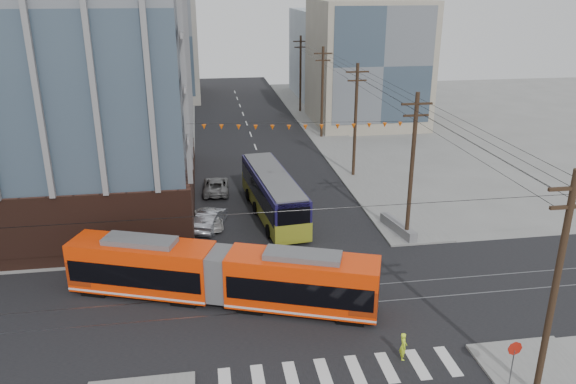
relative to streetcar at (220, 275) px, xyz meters
name	(u,v)px	position (x,y,z in m)	size (l,w,h in m)	color
ground	(326,337)	(5.43, -4.51, -1.78)	(160.00, 160.00, 0.00)	slate
bg_bldg_nw_near	(113,57)	(-11.57, 47.49, 7.22)	(18.00, 16.00, 18.00)	#8C99A5
bg_bldg_ne_near	(367,63)	(21.43, 43.49, 6.22)	(14.00, 14.00, 16.00)	gray
bg_bldg_nw_far	(148,35)	(-8.57, 67.49, 8.22)	(16.00, 18.00, 20.00)	gray
bg_bldg_ne_far	(344,53)	(23.43, 63.49, 5.22)	(16.00, 16.00, 14.00)	#8C99A5
utility_pole_near	(554,291)	(13.93, -10.51, 3.72)	(0.30, 0.30, 11.00)	black
utility_pole_far	(300,75)	(13.93, 51.49, 3.72)	(0.30, 0.30, 11.00)	black
streetcar	(220,275)	(0.00, 0.00, 0.00)	(18.49, 2.60, 3.56)	#F43405
city_bus	(273,194)	(4.82, 12.85, 0.03)	(2.77, 12.79, 3.62)	#171241
parked_car_silver	(210,219)	(-0.38, 10.93, -1.04)	(1.58, 4.52, 1.49)	#9A9EA9
parked_car_white	(208,217)	(-0.48, 11.58, -1.11)	(1.87, 4.61, 1.34)	#B4B4B4
parked_car_grey	(216,185)	(0.38, 18.88, -1.11)	(2.24, 4.87, 1.35)	slate
pedestrian	(403,346)	(8.82, -6.94, -1.03)	(0.55, 0.36, 1.50)	#DAFF2D
stop_sign	(512,366)	(13.03, -9.79, -0.60)	(0.72, 0.72, 2.37)	#B01A0D
jersey_barrier	(398,228)	(13.73, 7.78, -1.34)	(0.98, 4.37, 0.87)	slate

